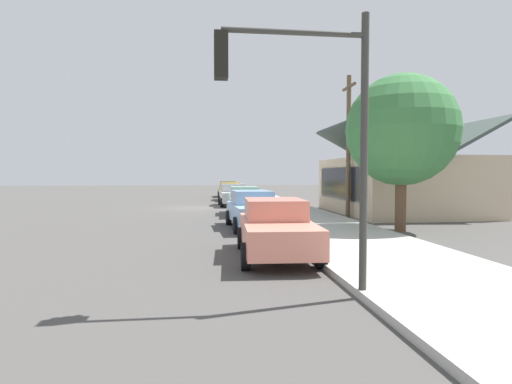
% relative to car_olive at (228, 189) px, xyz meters
% --- Properties ---
extents(ground_plane, '(120.00, 120.00, 0.00)m').
position_rel_car_olive_xyz_m(ground_plane, '(13.92, -2.89, -0.81)').
color(ground_plane, '#4C4947').
extents(sidewalk_curb, '(60.00, 4.20, 0.16)m').
position_rel_car_olive_xyz_m(sidewalk_curb, '(13.92, 2.71, -0.73)').
color(sidewalk_curb, '#B2AFA8').
rests_on(sidewalk_curb, ground).
extents(car_olive, '(4.66, 2.21, 1.59)m').
position_rel_car_olive_xyz_m(car_olive, '(0.00, 0.00, 0.00)').
color(car_olive, olive).
rests_on(car_olive, ground).
extents(car_mustard, '(4.45, 2.16, 1.59)m').
position_rel_car_olive_xyz_m(car_mustard, '(5.99, -0.08, -0.00)').
color(car_mustard, gold).
rests_on(car_mustard, ground).
extents(car_silver, '(4.40, 2.11, 1.59)m').
position_rel_car_olive_xyz_m(car_silver, '(12.23, -0.27, -0.00)').
color(car_silver, silver).
rests_on(car_silver, ground).
extents(car_seafoam, '(4.68, 2.06, 1.59)m').
position_rel_car_olive_xyz_m(car_seafoam, '(18.80, -0.03, -0.00)').
color(car_seafoam, '#9ED1BC').
rests_on(car_seafoam, ground).
extents(car_skyblue, '(4.66, 2.21, 1.59)m').
position_rel_car_olive_xyz_m(car_skyblue, '(24.77, -0.21, 0.00)').
color(car_skyblue, '#8CB7E0').
rests_on(car_skyblue, ground).
extents(car_coral, '(4.61, 2.21, 1.59)m').
position_rel_car_olive_xyz_m(car_coral, '(30.84, -0.25, 0.00)').
color(car_coral, '#EA8C75').
rests_on(car_coral, ground).
extents(storefront_building, '(9.82, 7.43, 5.26)m').
position_rel_car_olive_xyz_m(storefront_building, '(19.12, 9.09, 0.96)').
color(storefront_building, '#CCB293').
rests_on(storefront_building, ground).
extents(shade_tree, '(4.43, 4.43, 6.28)m').
position_rel_car_olive_xyz_m(shade_tree, '(26.42, 5.59, 3.23)').
color(shade_tree, brown).
rests_on(shade_tree, ground).
extents(traffic_light_main, '(0.37, 2.79, 5.20)m').
position_rel_car_olive_xyz_m(traffic_light_main, '(34.79, -0.35, 2.68)').
color(traffic_light_main, '#383833').
rests_on(traffic_light_main, ground).
extents(utility_pole_wooden, '(1.80, 0.24, 7.50)m').
position_rel_car_olive_xyz_m(utility_pole_wooden, '(21.03, 5.31, 3.11)').
color(utility_pole_wooden, brown).
rests_on(utility_pole_wooden, ground).
extents(fire_hydrant_red, '(0.22, 0.22, 0.71)m').
position_rel_car_olive_xyz_m(fire_hydrant_red, '(24.74, 1.31, -0.32)').
color(fire_hydrant_red, red).
rests_on(fire_hydrant_red, sidewalk_curb).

